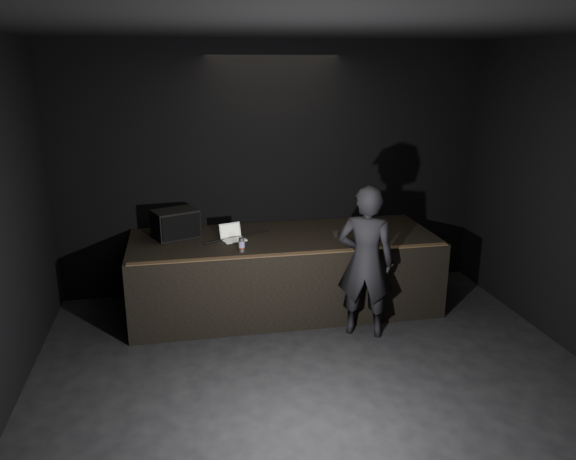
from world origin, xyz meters
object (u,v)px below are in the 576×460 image
(laptop, at_px, (232,236))
(beer_can, at_px, (242,245))
(stage_riser, at_px, (284,272))
(stage_monitor, at_px, (176,224))
(person, at_px, (366,262))

(laptop, distance_m, beer_can, 0.51)
(beer_can, bearing_deg, laptop, 97.24)
(beer_can, bearing_deg, stage_riser, 38.77)
(stage_monitor, bearing_deg, beer_can, -65.11)
(stage_monitor, bearing_deg, stage_riser, -31.69)
(laptop, relative_size, person, 0.19)
(stage_riser, height_order, beer_can, beer_can)
(stage_monitor, relative_size, laptop, 1.86)
(laptop, bearing_deg, person, -50.39)
(stage_riser, relative_size, stage_monitor, 6.11)
(stage_riser, relative_size, person, 2.15)
(stage_monitor, height_order, person, person)
(stage_riser, relative_size, beer_can, 23.05)
(beer_can, bearing_deg, stage_monitor, 136.38)
(stage_riser, height_order, stage_monitor, stage_monitor)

